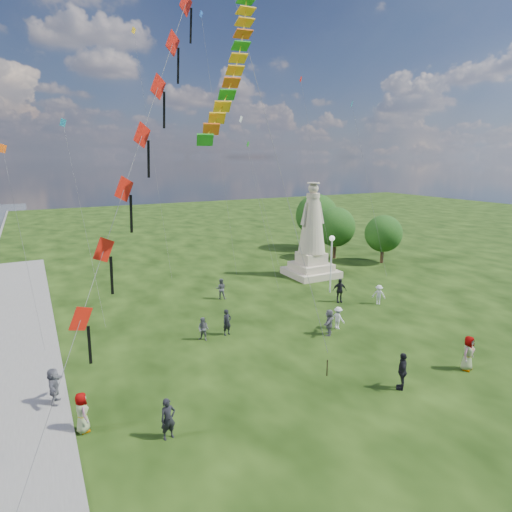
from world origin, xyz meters
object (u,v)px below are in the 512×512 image
person_1 (203,329)px  person_11 (329,322)px  person_4 (468,353)px  person_7 (221,289)px  person_2 (338,318)px  person_3 (402,371)px  person_9 (339,290)px  person_10 (82,413)px  person_6 (227,322)px  person_5 (54,388)px  statue (312,241)px  lamppost (331,252)px  person_0 (168,419)px  person_8 (379,295)px

person_1 → person_11: size_ratio=0.88×
person_4 → person_7: size_ratio=1.13×
person_2 → person_3: size_ratio=0.79×
person_9 → person_10: size_ratio=1.10×
person_4 → person_11: size_ratio=1.12×
person_4 → person_9: bearing=71.1°
person_1 → person_4: (11.01, -10.04, 0.21)m
person_3 → person_7: bearing=-126.4°
person_6 → person_7: 7.14m
person_1 → person_5: bearing=-110.2°
person_3 → person_11: bearing=-141.8°
person_5 → person_11: (15.88, 0.59, -0.02)m
person_3 → statue: bearing=-157.2°
lamppost → person_0: size_ratio=2.79×
person_3 → person_0: bearing=-52.8°
statue → person_5: 26.28m
person_11 → person_8: bearing=156.5°
statue → person_10: 26.91m
statue → person_9: size_ratio=4.61×
person_3 → person_5: size_ratio=1.10×
person_10 → person_7: bearing=-50.6°
person_4 → person_9: 11.84m
person_2 → statue: bearing=-42.3°
person_7 → statue: bearing=-140.6°
statue → person_7: size_ratio=5.23×
lamppost → person_1: lamppost is taller
person_0 → person_10: 3.63m
statue → person_6: size_ratio=5.21×
person_0 → person_8: (18.92, 8.18, -0.10)m
person_1 → person_6: (1.63, 0.10, 0.11)m
person_1 → person_3: (6.48, -9.82, 0.21)m
person_3 → lamppost: bearing=-159.0°
person_1 → person_7: (4.10, 6.80, 0.10)m
statue → person_8: statue is taller
person_9 → person_11: (-4.54, -4.66, -0.11)m
statue → person_0: 25.87m
person_2 → person_8: size_ratio=0.98×
person_3 → person_11: size_ratio=1.12×
statue → person_1: (-14.41, -9.13, -2.58)m
person_7 → person_2: bearing=142.2°
person_3 → person_7: size_ratio=1.13×
person_9 → person_10: bearing=-139.0°
lamppost → person_10: (-20.44, -10.23, -2.61)m
person_7 → person_9: 9.30m
person_1 → person_2: size_ratio=0.98×
person_4 → statue: bearing=65.5°
person_1 → person_2: 8.81m
person_6 → person_8: bearing=-13.3°
person_1 → person_7: size_ratio=0.88×
person_2 → person_5: bearing=78.6°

